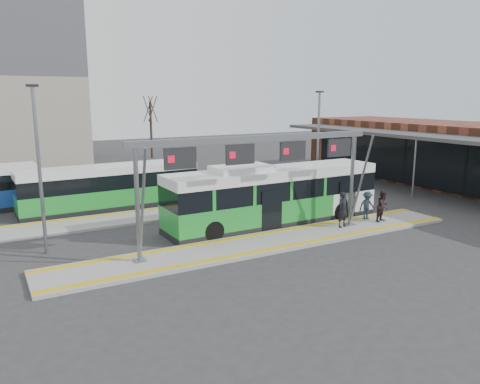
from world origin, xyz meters
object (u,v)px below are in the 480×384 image
at_px(gantry, 262,157).
at_px(passenger_b, 383,206).
at_px(passenger_a, 343,209).
at_px(passenger_c, 367,205).
at_px(hero_bus, 274,196).

xyz_separation_m(gantry, passenger_b, (7.95, -0.35, -3.26)).
distance_m(gantry, passenger_b, 8.60).
bearing_deg(passenger_a, passenger_c, 4.26).
bearing_deg(gantry, passenger_c, 3.57).
height_order(gantry, passenger_a, gantry).
height_order(passenger_b, passenger_c, passenger_b).
bearing_deg(passenger_c, hero_bus, 163.62).
relative_size(hero_bus, passenger_a, 6.58).
relative_size(hero_bus, passenger_c, 7.89).
relative_size(hero_bus, passenger_b, 7.25).
height_order(gantry, hero_bus, gantry).
xyz_separation_m(gantry, hero_bus, (2.50, 2.68, -2.69)).
height_order(hero_bus, passenger_c, hero_bus).
xyz_separation_m(hero_bus, passenger_c, (5.01, -2.21, -0.65)).
bearing_deg(passenger_b, passenger_c, 104.43).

